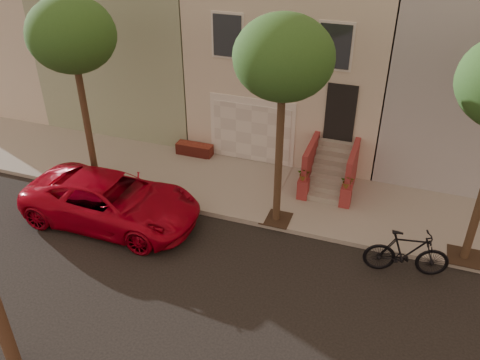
% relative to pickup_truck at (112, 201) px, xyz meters
% --- Properties ---
extents(ground, '(90.00, 90.00, 0.00)m').
position_rel_pickup_truck_xyz_m(ground, '(3.83, -2.30, -0.77)').
color(ground, black).
rests_on(ground, ground).
extents(sidewalk, '(40.00, 3.70, 0.15)m').
position_rel_pickup_truck_xyz_m(sidewalk, '(3.83, 3.05, -0.69)').
color(sidewalk, gray).
rests_on(sidewalk, ground).
extents(house_row, '(33.10, 11.70, 7.00)m').
position_rel_pickup_truck_xyz_m(house_row, '(3.83, 8.89, 2.88)').
color(house_row, '#BFB6A3').
rests_on(house_row, sidewalk).
extents(tree_left, '(2.70, 2.57, 6.30)m').
position_rel_pickup_truck_xyz_m(tree_left, '(-1.67, 1.60, 4.49)').
color(tree_left, '#2D2116').
rests_on(tree_left, sidewalk).
extents(tree_mid, '(2.70, 2.57, 6.30)m').
position_rel_pickup_truck_xyz_m(tree_mid, '(4.83, 1.60, 4.49)').
color(tree_mid, '#2D2116').
rests_on(tree_mid, sidewalk).
extents(pickup_truck, '(5.53, 2.57, 1.53)m').
position_rel_pickup_truck_xyz_m(pickup_truck, '(0.00, 0.00, 0.00)').
color(pickup_truck, '#AC041A').
rests_on(pickup_truck, ground).
extents(motorcycle, '(2.34, 1.02, 1.36)m').
position_rel_pickup_truck_xyz_m(motorcycle, '(8.76, 0.56, -0.09)').
color(motorcycle, black).
rests_on(motorcycle, ground).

